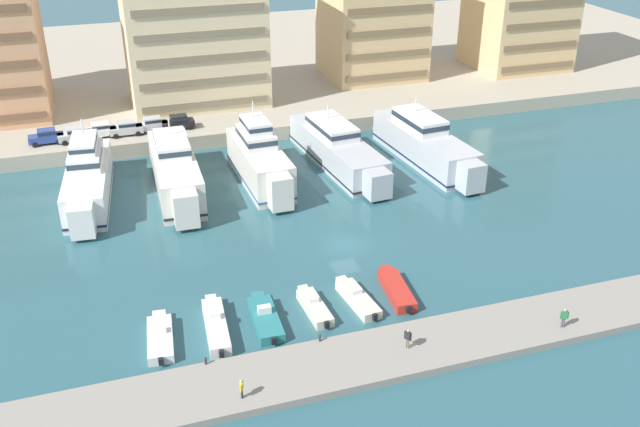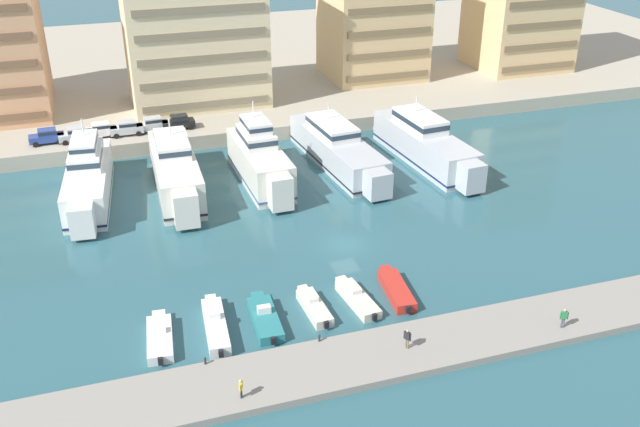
{
  "view_description": "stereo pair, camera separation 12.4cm",
  "coord_description": "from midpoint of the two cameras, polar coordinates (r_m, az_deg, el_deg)",
  "views": [
    {
      "loc": [
        -20.84,
        -55.86,
        34.12
      ],
      "look_at": [
        -1.81,
        2.33,
        2.5
      ],
      "focal_mm": 40.0,
      "sensor_mm": 36.0,
      "label": 1
    },
    {
      "loc": [
        -20.72,
        -55.9,
        34.12
      ],
      "look_at": [
        -1.81,
        2.33,
        2.5
      ],
      "focal_mm": 40.0,
      "sensor_mm": 36.0,
      "label": 2
    }
  ],
  "objects": [
    {
      "name": "ground_plane",
      "position": [
        68.69,
        1.99,
        -2.49
      ],
      "size": [
        400.0,
        400.0,
        0.0
      ],
      "primitive_type": "plane",
      "color": "#2D5B66"
    },
    {
      "name": "yacht_ivory_left",
      "position": [
        79.89,
        -11.54,
        3.35
      ],
      "size": [
        4.92,
        19.84,
        7.54
      ],
      "color": "silver",
      "rests_on": "ground"
    },
    {
      "name": "bollard_west_mid",
      "position": [
        54.88,
        -0.09,
        -9.9
      ],
      "size": [
        0.2,
        0.2,
        0.61
      ],
      "color": "#2D2D33",
      "rests_on": "pier_dock"
    },
    {
      "name": "car_black_center_right",
      "position": [
        93.41,
        -11.32,
        7.22
      ],
      "size": [
        4.14,
        2.0,
        1.8
      ],
      "color": "black",
      "rests_on": "quay_promenade"
    },
    {
      "name": "car_silver_center_left",
      "position": [
        92.77,
        -15.27,
        6.64
      ],
      "size": [
        4.12,
        1.96,
        1.8
      ],
      "color": "#B7BCC1",
      "rests_on": "quay_promenade"
    },
    {
      "name": "motorboat_cream_center_left",
      "position": [
        59.04,
        -0.53,
        -7.48
      ],
      "size": [
        1.75,
        6.0,
        1.21
      ],
      "color": "beige",
      "rests_on": "ground"
    },
    {
      "name": "pedestrian_far_side",
      "position": [
        59.0,
        18.9,
        -7.79
      ],
      "size": [
        0.64,
        0.37,
        1.74
      ],
      "color": "#4C515B",
      "rests_on": "pier_dock"
    },
    {
      "name": "motorboat_white_far_left",
      "position": [
        57.08,
        -12.73,
        -9.67
      ],
      "size": [
        2.42,
        6.59,
        1.15
      ],
      "color": "white",
      "rests_on": "ground"
    },
    {
      "name": "yacht_silver_center",
      "position": [
        87.08,
        8.37,
        5.55
      ],
      "size": [
        6.18,
        21.32,
        7.3
      ],
      "color": "silver",
      "rests_on": "ground"
    },
    {
      "name": "motorboat_red_center_right",
      "position": [
        61.48,
        6.06,
        -6.07
      ],
      "size": [
        2.29,
        6.87,
        0.9
      ],
      "color": "red",
      "rests_on": "ground"
    },
    {
      "name": "motorboat_white_left",
      "position": [
        57.37,
        -8.39,
        -8.87
      ],
      "size": [
        2.12,
        7.85,
        1.57
      ],
      "color": "white",
      "rests_on": "ground"
    },
    {
      "name": "yacht_white_far_left",
      "position": [
        80.46,
        -18.14,
        2.68
      ],
      "size": [
        5.91,
        19.52,
        8.31
      ],
      "color": "white",
      "rests_on": "ground"
    },
    {
      "name": "car_blue_far_left",
      "position": [
        93.03,
        -21.09,
        5.81
      ],
      "size": [
        4.17,
        2.07,
        1.8
      ],
      "color": "#28428E",
      "rests_on": "quay_promenade"
    },
    {
      "name": "apartment_block_center_left",
      "position": [
        112.73,
        4.22,
        15.91
      ],
      "size": [
        14.48,
        13.21,
        22.02
      ],
      "color": "#E0BC84",
      "rests_on": "quay_promenade"
    },
    {
      "name": "pier_dock",
      "position": [
        55.54,
        8.08,
        -10.51
      ],
      "size": [
        120.0,
        5.93,
        0.61
      ],
      "primitive_type": "cube",
      "color": "gray",
      "rests_on": "ground"
    },
    {
      "name": "apartment_block_mid_left",
      "position": [
        100.83,
        -10.16,
        14.8
      ],
      "size": [
        18.7,
        12.35,
        24.07
      ],
      "color": "beige",
      "rests_on": "quay_promenade"
    },
    {
      "name": "yacht_silver_center_left",
      "position": [
        85.3,
        1.37,
        5.21
      ],
      "size": [
        6.45,
        22.32,
        6.75
      ],
      "color": "silver",
      "rests_on": "ground"
    },
    {
      "name": "car_white_mid_left",
      "position": [
        93.02,
        -17.24,
        6.42
      ],
      "size": [
        4.16,
        2.05,
        1.8
      ],
      "color": "white",
      "rests_on": "quay_promenade"
    },
    {
      "name": "car_silver_left",
      "position": [
        92.51,
        -19.03,
        6.03
      ],
      "size": [
        4.25,
        2.25,
        1.8
      ],
      "color": "#B7BCC1",
      "rests_on": "quay_promenade"
    },
    {
      "name": "yacht_ivory_mid_left",
      "position": [
        80.63,
        -4.87,
        4.27
      ],
      "size": [
        4.71,
        17.1,
        8.93
      ],
      "color": "silver",
      "rests_on": "ground"
    },
    {
      "name": "pedestrian_near_edge",
      "position": [
        54.19,
        6.97,
        -9.78
      ],
      "size": [
        0.43,
        0.58,
        1.7
      ],
      "color": "#7A6B56",
      "rests_on": "pier_dock"
    },
    {
      "name": "motorboat_teal_mid_left",
      "position": [
        57.94,
        -4.47,
        -8.32
      ],
      "size": [
        2.21,
        6.9,
        1.41
      ],
      "color": "teal",
      "rests_on": "ground"
    },
    {
      "name": "car_silver_center",
      "position": [
        93.33,
        -13.34,
        6.99
      ],
      "size": [
        4.2,
        2.12,
        1.8
      ],
      "color": "#B7BCC1",
      "rests_on": "quay_promenade"
    },
    {
      "name": "motorboat_cream_center",
      "position": [
        60.16,
        2.94,
        -6.8
      ],
      "size": [
        2.22,
        6.6,
        1.2
      ],
      "color": "beige",
      "rests_on": "ground"
    },
    {
      "name": "bollard_west",
      "position": [
        53.41,
        -9.21,
        -11.53
      ],
      "size": [
        0.2,
        0.2,
        0.61
      ],
      "color": "#2D2D33",
      "rests_on": "pier_dock"
    },
    {
      "name": "pedestrian_mid_deck",
      "position": [
        49.94,
        -6.37,
        -13.63
      ],
      "size": [
        0.35,
        0.56,
        1.55
      ],
      "color": "#282D3D",
      "rests_on": "pier_dock"
    },
    {
      "name": "quay_promenade",
      "position": [
        125.36,
        -8.09,
        11.7
      ],
      "size": [
        180.0,
        70.0,
        1.88
      ],
      "primitive_type": "cube",
      "color": "#ADA38E",
      "rests_on": "ground"
    }
  ]
}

